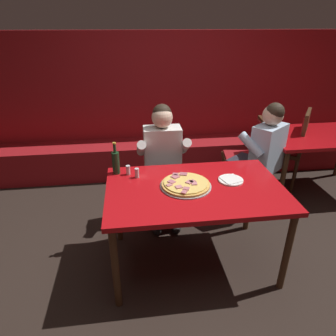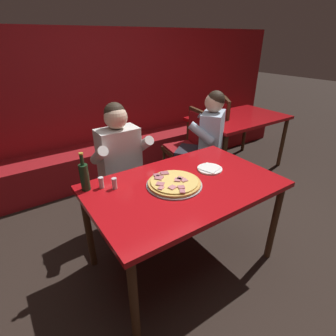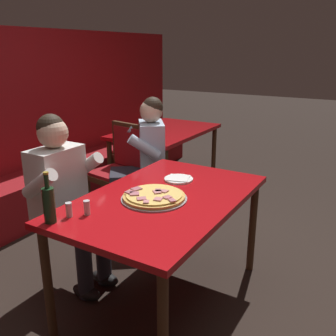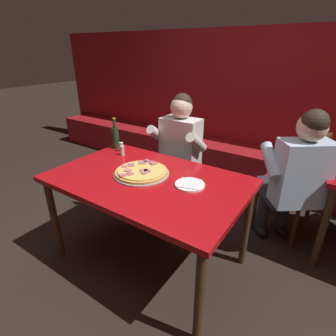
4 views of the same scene
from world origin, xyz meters
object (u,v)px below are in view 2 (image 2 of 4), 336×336
Objects in this scene: beer_bottle at (84,176)px; diner_standing_companion at (204,140)px; diner_seated_blue_shirt at (124,165)px; main_dining_table at (184,193)px; plate_white_paper at (210,169)px; shaker_oregano at (115,184)px; pizza at (174,183)px; background_dining_table at (238,123)px; dining_chair_side_aisle at (215,129)px; dining_chair_far_right at (190,143)px; shaker_black_pepper at (101,183)px.

diner_standing_companion is at bearing 15.86° from beer_bottle.
beer_bottle is 0.23× the size of diner_seated_blue_shirt.
diner_standing_companion reaches higher than main_dining_table.
main_dining_table is 1.18m from diner_standing_companion.
beer_bottle is (-0.97, 0.27, 0.10)m from plate_white_paper.
plate_white_paper is at bearing -11.86° from shaker_oregano.
main_dining_table is 0.13m from pizza.
plate_white_paper reaches higher than background_dining_table.
dining_chair_side_aisle is at bearing 44.42° from plate_white_paper.
main_dining_table is 2.07m from background_dining_table.
main_dining_table is 1.38m from dining_chair_far_right.
beer_bottle is 1.72m from dining_chair_far_right.
shaker_black_pepper reaches higher than background_dining_table.
dining_chair_far_right is 0.30m from diner_standing_companion.
beer_bottle is 3.40× the size of shaker_black_pepper.
background_dining_table is at bearing 18.14° from shaker_black_pepper.
dining_chair_side_aisle is 0.33m from background_dining_table.
shaker_black_pepper is at bearing 150.72° from main_dining_table.
shaker_black_pepper is (-0.46, 0.28, 0.02)m from pizza.
dining_chair_far_right reaches higher than shaker_oregano.
beer_bottle reaches higher than dining_chair_far_right.
dining_chair_far_right is (0.97, 1.02, -0.22)m from pizza.
diner_standing_companion is at bearing 18.36° from shaker_black_pepper.
diner_seated_blue_shirt is 1.07m from diner_standing_companion.
shaker_black_pepper is at bearing 164.94° from plate_white_paper.
shaker_black_pepper is 0.06× the size of background_dining_table.
pizza is at bearing 160.01° from main_dining_table.
shaker_oregano is at bearing 151.80° from pizza.
plate_white_paper is at bearing 12.41° from main_dining_table.
beer_bottle reaches higher than main_dining_table.
shaker_oregano is (-0.79, 0.17, 0.03)m from plate_white_paper.
diner_standing_companion is at bearing 41.24° from main_dining_table.
pizza is 0.65m from beer_bottle.
dining_chair_far_right is (-0.65, -0.22, -0.01)m from dining_chair_side_aisle.
pizza is 1.45× the size of beer_bottle.
pizza is 2.04m from dining_chair_side_aisle.
plate_white_paper is 0.72× the size of beer_bottle.
shaker_oregano is 2.26m from dining_chair_side_aisle.
diner_seated_blue_shirt is (0.28, 0.45, -0.11)m from shaker_oregano.
main_dining_table is at bearing -26.92° from shaker_oregano.
dining_chair_far_right is (0.89, 1.05, -0.12)m from main_dining_table.
shaker_oregano is 1.46m from diner_standing_companion.
background_dining_table is at bearing 30.84° from main_dining_table.
background_dining_table is at bearing 17.80° from diner_standing_companion.
dining_chair_far_right is (1.53, 0.70, -0.31)m from beer_bottle.
diner_standing_companion is (0.88, 0.78, 0.01)m from main_dining_table.
dining_chair_side_aisle is 0.68m from dining_chair_far_right.
background_dining_table is at bearing 10.75° from diner_seated_blue_shirt.
diner_seated_blue_shirt is at bearing -169.25° from background_dining_table.
main_dining_table is 16.87× the size of shaker_oregano.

